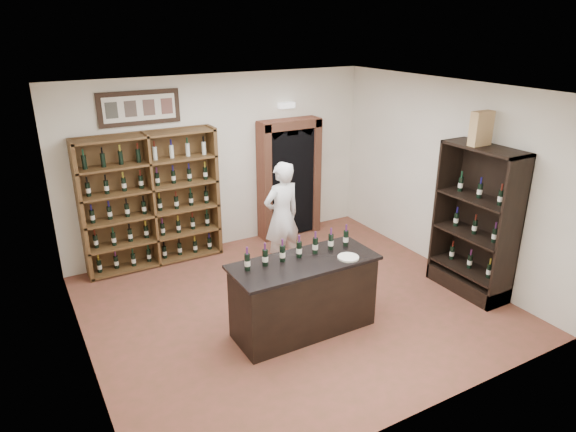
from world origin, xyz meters
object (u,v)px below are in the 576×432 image
(side_cabinet, at_px, (474,243))
(wine_crate, at_px, (481,128))
(tasting_counter, at_px, (304,296))
(wine_shelf, at_px, (151,200))
(counter_bottle_0, at_px, (247,262))
(shopkeeper, at_px, (282,216))

(side_cabinet, distance_m, wine_crate, 1.68)
(tasting_counter, xyz_separation_m, side_cabinet, (2.72, -0.30, 0.26))
(wine_shelf, height_order, tasting_counter, wine_shelf)
(counter_bottle_0, relative_size, side_cabinet, 0.14)
(tasting_counter, height_order, wine_crate, wine_crate)
(counter_bottle_0, relative_size, shopkeeper, 0.17)
(counter_bottle_0, height_order, side_cabinet, side_cabinet)
(tasting_counter, relative_size, shopkeeper, 1.05)
(tasting_counter, bearing_deg, wine_shelf, 110.56)
(wine_shelf, height_order, counter_bottle_0, wine_shelf)
(side_cabinet, xyz_separation_m, wine_crate, (-0.07, 0.09, 1.68))
(wine_shelf, relative_size, shopkeeper, 1.23)
(side_cabinet, height_order, shopkeeper, side_cabinet)
(tasting_counter, relative_size, side_cabinet, 0.85)
(wine_shelf, xyz_separation_m, side_cabinet, (3.82, -3.23, -0.35))
(wine_crate, bearing_deg, shopkeeper, 135.80)
(side_cabinet, bearing_deg, wine_crate, 126.38)
(counter_bottle_0, bearing_deg, tasting_counter, -9.74)
(wine_shelf, height_order, shopkeeper, wine_shelf)
(wine_crate, bearing_deg, counter_bottle_0, 174.04)
(shopkeeper, distance_m, wine_crate, 3.19)
(side_cabinet, bearing_deg, wine_shelf, 139.79)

